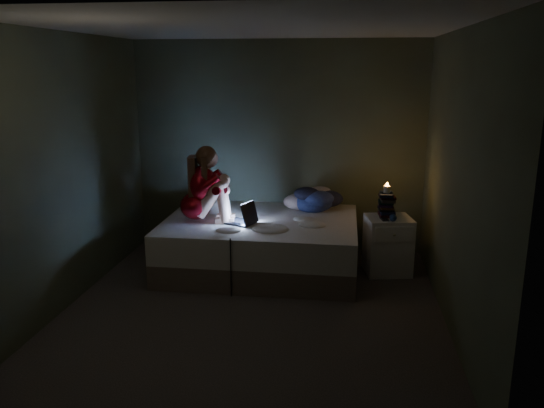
% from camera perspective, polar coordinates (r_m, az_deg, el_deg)
% --- Properties ---
extents(floor, '(3.60, 3.80, 0.02)m').
position_cam_1_polar(floor, '(5.33, -2.03, -11.12)').
color(floor, '#2B2725').
rests_on(floor, ground).
extents(ceiling, '(3.60, 3.80, 0.02)m').
position_cam_1_polar(ceiling, '(4.83, -2.32, 18.24)').
color(ceiling, silver).
rests_on(ceiling, ground).
extents(wall_back, '(3.60, 0.02, 2.60)m').
position_cam_1_polar(wall_back, '(6.77, 0.63, 6.01)').
color(wall_back, '#535C42').
rests_on(wall_back, ground).
extents(wall_front, '(3.60, 0.02, 2.60)m').
position_cam_1_polar(wall_front, '(3.11, -8.25, -4.16)').
color(wall_front, '#535C42').
rests_on(wall_front, ground).
extents(wall_left, '(0.02, 3.80, 2.60)m').
position_cam_1_polar(wall_left, '(5.52, -21.05, 3.14)').
color(wall_left, '#535C42').
rests_on(wall_left, ground).
extents(wall_right, '(0.02, 3.80, 2.60)m').
position_cam_1_polar(wall_right, '(4.94, 19.02, 2.10)').
color(wall_right, '#535C42').
rests_on(wall_right, ground).
extents(bed, '(2.16, 1.62, 0.59)m').
position_cam_1_polar(bed, '(6.24, -1.16, -4.22)').
color(bed, beige).
rests_on(bed, ground).
extents(pillow, '(0.49, 0.35, 0.14)m').
position_cam_1_polar(pillow, '(6.58, -7.00, -0.02)').
color(pillow, silver).
rests_on(pillow, bed).
extents(woman, '(0.57, 0.41, 0.85)m').
position_cam_1_polar(woman, '(6.02, -8.11, 2.10)').
color(woman, maroon).
rests_on(woman, bed).
extents(laptop, '(0.45, 0.39, 0.26)m').
position_cam_1_polar(laptop, '(5.98, -3.68, -0.78)').
color(laptop, black).
rests_on(laptop, bed).
extents(clothes_pile, '(0.61, 0.55, 0.31)m').
position_cam_1_polar(clothes_pile, '(6.50, 4.31, 0.64)').
color(clothes_pile, navy).
rests_on(clothes_pile, bed).
extents(nightstand, '(0.56, 0.52, 0.65)m').
position_cam_1_polar(nightstand, '(6.24, 12.10, -4.26)').
color(nightstand, silver).
rests_on(nightstand, ground).
extents(book_stack, '(0.19, 0.25, 0.27)m').
position_cam_1_polar(book_stack, '(6.18, 11.93, 0.01)').
color(book_stack, black).
rests_on(book_stack, nightstand).
extents(candle, '(0.07, 0.07, 0.08)m').
position_cam_1_polar(candle, '(6.14, 12.02, 1.60)').
color(candle, beige).
rests_on(candle, book_stack).
extents(phone, '(0.08, 0.14, 0.01)m').
position_cam_1_polar(phone, '(6.06, 11.58, -1.53)').
color(phone, black).
rests_on(phone, nightstand).
extents(blue_orb, '(0.08, 0.08, 0.08)m').
position_cam_1_polar(blue_orb, '(5.99, 12.37, -1.42)').
color(blue_orb, navy).
rests_on(blue_orb, nightstand).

